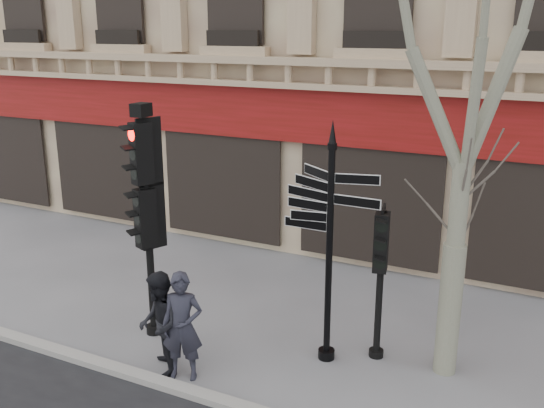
{
  "coord_description": "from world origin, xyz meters",
  "views": [
    {
      "loc": [
        4.0,
        -8.29,
        5.61
      ],
      "look_at": [
        -0.41,
        0.6,
        2.7
      ],
      "focal_mm": 40.0,
      "sensor_mm": 36.0,
      "label": 1
    }
  ],
  "objects": [
    {
      "name": "traffic_signal_secondary",
      "position": [
        1.42,
        1.06,
        1.86
      ],
      "size": [
        0.5,
        0.4,
        2.67
      ],
      "rotation": [
        0.0,
        0.0,
        0.2
      ],
      "color": "black",
      "rests_on": "ground"
    },
    {
      "name": "ground",
      "position": [
        0.0,
        0.0,
        0.0
      ],
      "size": [
        80.0,
        80.0,
        0.0
      ],
      "primitive_type": "plane",
      "color": "slate",
      "rests_on": "ground"
    },
    {
      "name": "pedestrian_a",
      "position": [
        -1.25,
        -0.99,
        0.93
      ],
      "size": [
        0.79,
        0.66,
        1.86
      ],
      "primitive_type": "imported",
      "rotation": [
        0.0,
        0.0,
        0.38
      ],
      "color": "#22222D",
      "rests_on": "ground"
    },
    {
      "name": "traffic_signal_main",
      "position": [
        -2.62,
        0.01,
        2.75
      ],
      "size": [
        0.58,
        0.5,
        4.36
      ],
      "rotation": [
        0.0,
        0.0,
        -0.41
      ],
      "color": "black",
      "rests_on": "ground"
    },
    {
      "name": "kerb",
      "position": [
        0.0,
        -1.4,
        0.06
      ],
      "size": [
        80.0,
        0.25,
        0.12
      ],
      "primitive_type": "cube",
      "color": "gray",
      "rests_on": "ground"
    },
    {
      "name": "pedestrian_b",
      "position": [
        -1.66,
        -1.05,
        0.9
      ],
      "size": [
        1.06,
        1.11,
        1.8
      ],
      "primitive_type": "imported",
      "rotation": [
        0.0,
        0.0,
        -0.95
      ],
      "color": "black",
      "rests_on": "ground"
    },
    {
      "name": "fingerpost",
      "position": [
        0.65,
        0.61,
        2.83
      ],
      "size": [
        2.06,
        2.06,
        4.21
      ],
      "rotation": [
        0.0,
        0.0,
        -0.18
      ],
      "color": "black",
      "rests_on": "ground"
    }
  ]
}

